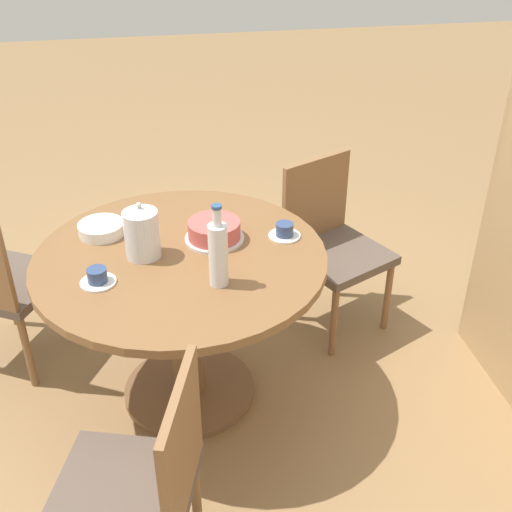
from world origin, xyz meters
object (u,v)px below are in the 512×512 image
water_bottle (218,253)px  cake_main (214,231)px  cup_b (98,278)px  chair_c (332,242)px  coffee_pot (142,232)px  cup_a (285,231)px  chair_b (141,486)px

water_bottle → cake_main: size_ratio=1.32×
water_bottle → cup_b: bearing=-100.6°
chair_c → water_bottle: size_ratio=2.64×
coffee_pot → water_bottle: bearing=47.1°
cup_a → cup_b: size_ratio=1.00×
water_bottle → chair_b: bearing=-27.6°
cake_main → cup_a: 0.29m
cake_main → coffee_pot: bearing=-75.9°
chair_c → cup_b: (0.58, -1.08, 0.30)m
coffee_pot → cup_a: coffee_pot is taller
chair_b → cake_main: size_ratio=3.49×
chair_c → water_bottle: (0.66, -0.64, 0.41)m
chair_c → coffee_pot: coffee_pot is taller
chair_c → cup_a: size_ratio=6.39×
chair_b → cup_b: chair_b is taller
cake_main → cup_a: bearing=84.6°
water_bottle → cake_main: bearing=175.8°
chair_b → water_bottle: bearing=169.8°
water_bottle → cup_a: bearing=133.2°
chair_c → cup_a: chair_c is taller
cake_main → cup_b: bearing=-62.8°
chair_c → cup_a: (0.37, -0.33, 0.30)m
water_bottle → cake_main: 0.33m
cup_a → cup_b: 0.78m
coffee_pot → water_bottle: 0.36m
chair_b → cake_main: 1.06m
chair_b → chair_c: bearing=160.5°
coffee_pot → chair_b: bearing=-4.2°
coffee_pot → cup_a: 0.58m
chair_b → cup_a: 1.16m
coffee_pot → cake_main: size_ratio=0.96×
chair_b → cup_a: (-0.92, 0.64, 0.30)m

